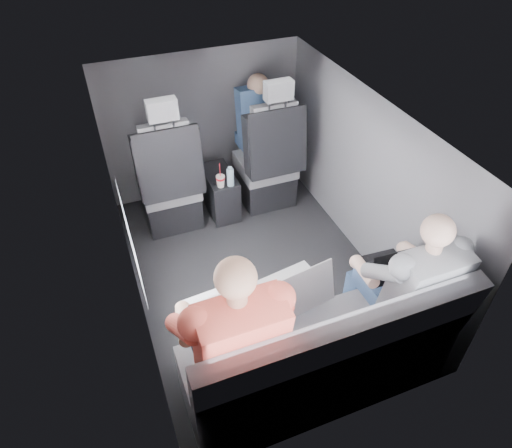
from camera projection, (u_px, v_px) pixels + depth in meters
name	position (u px, v px, depth m)	size (l,w,h in m)	color
floor	(255.00, 273.00, 3.64)	(2.60, 2.60, 0.00)	black
ceiling	(255.00, 119.00, 2.77)	(2.60, 2.60, 0.00)	#B2B2AD
panel_left	(126.00, 237.00, 2.96)	(0.02, 2.60, 1.35)	#56565B
panel_right	(365.00, 180.00, 3.46)	(0.02, 2.60, 1.35)	#56565B
panel_front	(203.00, 125.00, 4.13)	(1.80, 0.02, 1.35)	#56565B
panel_back	(349.00, 355.00, 2.28)	(1.80, 0.02, 1.35)	#56565B
side_window	(131.00, 239.00, 2.60)	(0.02, 0.75, 0.42)	white
seatbelt	(277.00, 135.00, 3.73)	(0.05, 0.01, 0.65)	black
front_seat_left	(170.00, 187.00, 3.86)	(0.52, 0.58, 1.26)	black
front_seat_right	(268.00, 166.00, 4.11)	(0.52, 0.58, 1.26)	black
center_console	(220.00, 192.00, 4.14)	(0.24, 0.48, 0.41)	black
rear_bench	(320.00, 358.00, 2.68)	(1.60, 0.57, 0.92)	slate
soda_cup	(221.00, 181.00, 3.83)	(0.08, 0.08, 0.23)	white
water_bottle	(230.00, 177.00, 3.83)	(0.06, 0.06, 0.18)	#9FBED8
laptop_white	(217.00, 309.00, 2.55)	(0.36, 0.35, 0.26)	white
laptop_silver	(295.00, 288.00, 2.67)	(0.43, 0.41, 0.28)	#B4B4B9
laptop_black	(386.00, 266.00, 2.82)	(0.32, 0.30, 0.22)	black
passenger_rear_left	(232.00, 336.00, 2.39)	(0.55, 0.66, 1.30)	#343338
passenger_rear_right	(405.00, 284.00, 2.71)	(0.50, 0.62, 1.22)	navy
passenger_front_right	(258.00, 119.00, 4.07)	(0.37, 0.37, 0.72)	navy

